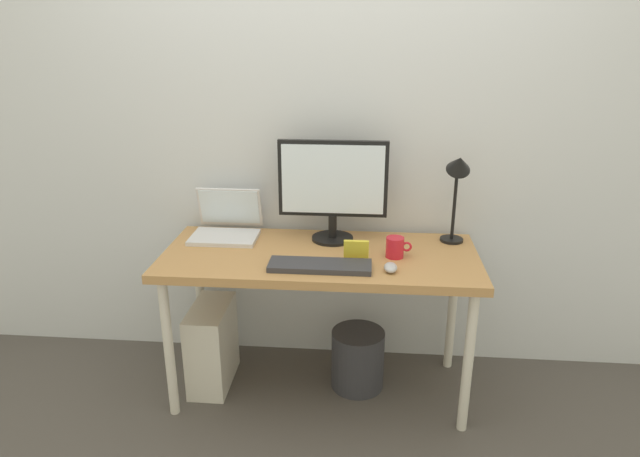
% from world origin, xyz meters
% --- Properties ---
extents(ground_plane, '(6.00, 6.00, 0.00)m').
position_xyz_m(ground_plane, '(0.00, 0.00, 0.00)').
color(ground_plane, '#4C4742').
extents(back_wall, '(4.40, 0.04, 2.60)m').
position_xyz_m(back_wall, '(0.00, 0.37, 1.30)').
color(back_wall, silver).
rests_on(back_wall, ground_plane).
extents(desk, '(1.44, 0.62, 0.72)m').
position_xyz_m(desk, '(0.00, 0.00, 0.66)').
color(desk, '#B7844C').
rests_on(desk, ground_plane).
extents(monitor, '(0.51, 0.20, 0.49)m').
position_xyz_m(monitor, '(0.05, 0.18, 1.00)').
color(monitor, black).
rests_on(monitor, desk).
extents(laptop, '(0.32, 0.28, 0.22)m').
position_xyz_m(laptop, '(-0.48, 0.20, 0.78)').
color(laptop, silver).
rests_on(laptop, desk).
extents(desk_lamp, '(0.11, 0.16, 0.45)m').
position_xyz_m(desk_lamp, '(0.62, 0.18, 1.05)').
color(desk_lamp, black).
rests_on(desk_lamp, desk).
extents(keyboard, '(0.44, 0.14, 0.02)m').
position_xyz_m(keyboard, '(0.01, -0.17, 0.74)').
color(keyboard, '#333338').
rests_on(keyboard, desk).
extents(mouse, '(0.06, 0.09, 0.03)m').
position_xyz_m(mouse, '(0.31, -0.17, 0.74)').
color(mouse, '#B2B2B7').
rests_on(mouse, desk).
extents(coffee_mug, '(0.12, 0.08, 0.09)m').
position_xyz_m(coffee_mug, '(0.34, -0.01, 0.77)').
color(coffee_mug, red).
rests_on(coffee_mug, desk).
extents(photo_frame, '(0.11, 0.03, 0.09)m').
position_xyz_m(photo_frame, '(0.17, -0.06, 0.77)').
color(photo_frame, yellow).
rests_on(photo_frame, desk).
extents(computer_tower, '(0.18, 0.36, 0.42)m').
position_xyz_m(computer_tower, '(-0.54, 0.01, 0.21)').
color(computer_tower, silver).
rests_on(computer_tower, ground_plane).
extents(wastebasket, '(0.26, 0.26, 0.30)m').
position_xyz_m(wastebasket, '(0.18, 0.04, 0.15)').
color(wastebasket, '#333338').
rests_on(wastebasket, ground_plane).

